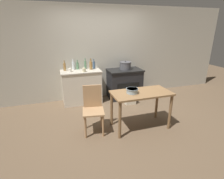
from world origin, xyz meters
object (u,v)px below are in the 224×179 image
Objects in this scene: bottle_center at (94,65)px; bottle_mid_left at (91,65)px; stock_pot at (125,66)px; chair at (93,108)px; bottle_left at (85,65)px; cup_right at (70,70)px; bottle_center_left at (65,67)px; flour_sack at (130,98)px; stove at (124,83)px; bottle_far_left at (78,66)px; bottle_center_right at (73,65)px; cup_mid_right at (84,70)px; mixing_bowl_large at (132,91)px; work_table at (141,98)px.

bottle_mid_left is at bearing -133.55° from bottle_center.
bottle_center is (-0.87, 0.16, 0.05)m from stock_pot.
bottle_left is at bearing 93.65° from chair.
bottle_center_left is at bearing 123.65° from cup_right.
bottle_center_left is (-1.61, 0.65, 0.84)m from flour_sack.
stock_pot reaches higher than stove.
bottle_far_left is 0.87× the size of bottle_center_right.
bottle_center_right is at bearing 122.85° from cup_mid_right.
mixing_bowl_large is (0.75, -0.14, 0.32)m from chair.
bottle_center is at bearing 100.91° from mixing_bowl_large.
bottle_far_left is (-1.32, 0.19, 0.04)m from stock_pot.
work_table is 2.26m from bottle_center_left.
stock_pot is 1.33m from bottle_far_left.
cup_mid_right is (0.46, -0.29, -0.06)m from bottle_center_left.
bottle_far_left is at bearing 170.91° from stove.
cup_mid_right is 1.03× the size of cup_right.
bottle_far_left is at bearing 100.85° from chair.
flour_sack is 1.39m from mixing_bowl_large.
mixing_bowl_large reaches higher than work_table.
bottle_center is 0.91× the size of bottle_center_right.
cup_right is (-1.02, 1.59, 0.12)m from mixing_bowl_large.
bottle_mid_left is 0.15m from bottle_center.
chair is 3.41× the size of bottle_center_left.
bottle_left is at bearing -2.58° from bottle_center_right.
stove is 3.36× the size of bottle_left.
cup_right is at bearing -169.33° from bottle_mid_left.
work_table is at bearing -73.39° from bottle_center.
mixing_bowl_large is 2.01m from bottle_far_left.
bottle_center_right is (-0.45, 0.14, -0.00)m from bottle_mid_left.
bottle_mid_left reaches higher than cup_mid_right.
bottle_far_left is at bearing 176.87° from bottle_left.
bottle_center_right is at bearing 120.71° from work_table.
stock_pot reaches higher than flour_sack.
stove is 1.61m from cup_right.
bottle_left reaches higher than work_table.
flour_sack is at bearing 67.38° from mixing_bowl_large.
bottle_left is (-1.11, 0.18, 0.06)m from stock_pot.
mixing_bowl_large is (-0.20, 0.01, 0.18)m from work_table.
flour_sack is (0.27, 1.14, -0.49)m from work_table.
bottle_mid_left reaches higher than cup_right.
cup_mid_right is (0.23, -0.35, -0.06)m from bottle_center_right.
stock_pot is at bearing -10.59° from bottle_center.
mixing_bowl_large reaches higher than stove.
bottle_center_right is at bearing 104.55° from chair.
bottle_center reaches higher than mixing_bowl_large.
bottle_center_right is at bearing 171.49° from stove.
mixing_bowl_large reaches higher than flour_sack.
mixing_bowl_large is 1.85m from bottle_center.
bottle_center_right is 2.98× the size of cup_right.
stove is 1.04m from bottle_center.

